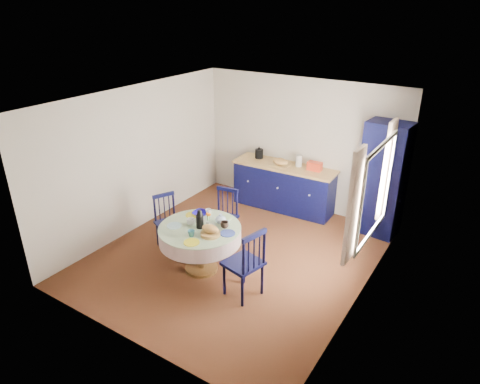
% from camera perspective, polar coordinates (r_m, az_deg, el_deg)
% --- Properties ---
extents(floor, '(4.50, 4.50, 0.00)m').
position_cam_1_polar(floor, '(6.95, -0.62, -8.43)').
color(floor, black).
rests_on(floor, ground).
extents(ceiling, '(4.50, 4.50, 0.00)m').
position_cam_1_polar(ceiling, '(5.97, -0.73, 12.16)').
color(ceiling, white).
rests_on(ceiling, wall_back).
extents(wall_back, '(4.00, 0.02, 2.50)m').
position_cam_1_polar(wall_back, '(8.21, 8.04, 6.31)').
color(wall_back, beige).
rests_on(wall_back, floor).
extents(wall_left, '(0.02, 4.50, 2.50)m').
position_cam_1_polar(wall_left, '(7.57, -13.46, 4.29)').
color(wall_left, beige).
rests_on(wall_left, floor).
extents(wall_right, '(0.02, 4.50, 2.50)m').
position_cam_1_polar(wall_right, '(5.62, 16.67, -3.34)').
color(wall_right, beige).
rests_on(wall_right, floor).
extents(window, '(0.10, 1.74, 1.45)m').
position_cam_1_polar(window, '(5.78, 17.44, 0.37)').
color(window, white).
rests_on(window, wall_right).
extents(kitchen_counter, '(2.01, 0.69, 1.13)m').
position_cam_1_polar(kitchen_counter, '(8.31, 5.90, 0.80)').
color(kitchen_counter, black).
rests_on(kitchen_counter, floor).
extents(pantry_cabinet, '(0.74, 0.56, 1.98)m').
position_cam_1_polar(pantry_cabinet, '(7.57, 18.51, 1.58)').
color(pantry_cabinet, black).
rests_on(pantry_cabinet, floor).
extents(dining_table, '(1.21, 1.21, 1.01)m').
position_cam_1_polar(dining_table, '(6.32, -5.28, -5.67)').
color(dining_table, brown).
rests_on(dining_table, floor).
extents(chair_left, '(0.52, 0.53, 0.91)m').
position_cam_1_polar(chair_left, '(7.07, -9.53, -3.88)').
color(chair_left, black).
rests_on(chair_left, floor).
extents(chair_far, '(0.48, 0.46, 0.93)m').
position_cam_1_polar(chair_far, '(7.11, -2.11, -3.25)').
color(chair_far, black).
rests_on(chair_far, floor).
extents(chair_right, '(0.54, 0.56, 1.05)m').
position_cam_1_polar(chair_right, '(5.81, 0.75, -9.43)').
color(chair_right, black).
rests_on(chair_right, floor).
extents(mug_a, '(0.12, 0.12, 0.10)m').
position_cam_1_polar(mug_a, '(6.33, -6.58, -3.96)').
color(mug_a, silver).
rests_on(mug_a, dining_table).
extents(mug_b, '(0.10, 0.10, 0.09)m').
position_cam_1_polar(mug_b, '(6.03, -6.51, -5.52)').
color(mug_b, '#326B7C').
rests_on(mug_b, dining_table).
extents(mug_c, '(0.12, 0.12, 0.10)m').
position_cam_1_polar(mug_c, '(6.21, -2.07, -4.40)').
color(mug_c, black).
rests_on(mug_c, dining_table).
extents(mug_d, '(0.09, 0.09, 0.09)m').
position_cam_1_polar(mug_d, '(6.60, -4.22, -2.64)').
color(mug_d, silver).
rests_on(mug_d, dining_table).
extents(cobalt_bowl, '(0.24, 0.24, 0.06)m').
position_cam_1_polar(cobalt_bowl, '(6.58, -5.27, -2.90)').
color(cobalt_bowl, '#0D076A').
rests_on(cobalt_bowl, dining_table).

